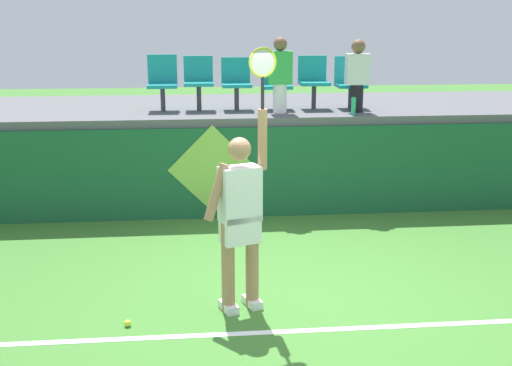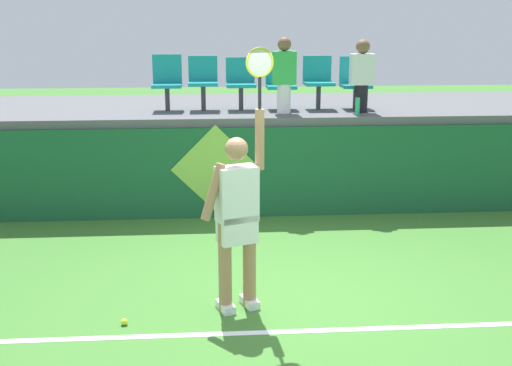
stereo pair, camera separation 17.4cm
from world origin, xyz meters
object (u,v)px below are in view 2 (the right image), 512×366
at_px(water_bottle, 357,107).
at_px(stadium_chair_3, 281,82).
at_px(stadium_chair_2, 241,81).
at_px(stadium_chair_4, 318,79).
at_px(spectator_0, 362,74).
at_px(tennis_player, 237,214).
at_px(tennis_ball, 124,322).
at_px(stadium_chair_5, 355,80).
at_px(spectator_1, 284,74).
at_px(stadium_chair_1, 203,79).
at_px(stadium_chair_0, 167,80).

height_order(water_bottle, stadium_chair_3, stadium_chair_3).
xyz_separation_m(stadium_chair_2, stadium_chair_4, (1.19, -0.00, 0.01)).
relative_size(stadium_chair_2, spectator_0, 0.73).
distance_m(tennis_player, tennis_ball, 1.47).
distance_m(tennis_player, stadium_chair_3, 4.12).
relative_size(tennis_player, water_bottle, 9.91).
height_order(stadium_chair_2, stadium_chair_3, stadium_chair_2).
height_order(tennis_ball, stadium_chair_5, stadium_chair_5).
bearing_deg(stadium_chair_3, stadium_chair_2, -179.94).
distance_m(stadium_chair_2, spectator_1, 0.76).
bearing_deg(water_bottle, tennis_ball, -130.41).
bearing_deg(tennis_player, spectator_1, 76.47).
bearing_deg(stadium_chair_1, tennis_player, -85.13).
distance_m(stadium_chair_1, spectator_0, 2.37).
bearing_deg(stadium_chair_3, stadium_chair_4, -0.07).
distance_m(stadium_chair_0, stadium_chair_3, 1.72).
distance_m(stadium_chair_0, stadium_chair_1, 0.54).
relative_size(tennis_ball, stadium_chair_3, 0.09).
relative_size(water_bottle, spectator_1, 0.24).
distance_m(stadium_chair_2, stadium_chair_4, 1.19).
relative_size(tennis_ball, spectator_1, 0.06).
bearing_deg(spectator_1, stadium_chair_2, 144.70).
xyz_separation_m(stadium_chair_0, spectator_1, (1.72, -0.44, 0.12)).
xyz_separation_m(stadium_chair_0, stadium_chair_1, (0.54, -0.01, 0.01)).
distance_m(tennis_ball, stadium_chair_4, 5.25).
distance_m(tennis_ball, spectator_0, 5.26).
bearing_deg(stadium_chair_1, stadium_chair_3, 0.06).
bearing_deg(spectator_1, stadium_chair_1, 159.88).
bearing_deg(stadium_chair_2, stadium_chair_5, 0.14).
bearing_deg(stadium_chair_5, stadium_chair_4, -179.57).
xyz_separation_m(stadium_chair_1, stadium_chair_4, (1.75, 0.00, -0.01)).
height_order(water_bottle, stadium_chair_5, stadium_chair_5).
bearing_deg(spectator_1, stadium_chair_5, 20.87).
relative_size(spectator_0, spectator_1, 0.97).
bearing_deg(tennis_player, stadium_chair_1, 94.87).
relative_size(stadium_chair_2, stadium_chair_5, 0.99).
relative_size(stadium_chair_2, stadium_chair_3, 1.04).
height_order(tennis_ball, spectator_1, spectator_1).
xyz_separation_m(tennis_player, tennis_ball, (-1.09, -0.29, -0.95)).
distance_m(tennis_ball, spectator_1, 4.69).
bearing_deg(stadium_chair_1, spectator_0, -10.58).
height_order(tennis_ball, water_bottle, water_bottle).
bearing_deg(stadium_chair_0, tennis_player, -77.47).
height_order(stadium_chair_3, stadium_chair_4, stadium_chair_4).
bearing_deg(spectator_1, stadium_chair_3, 90.00).
xyz_separation_m(tennis_player, water_bottle, (1.87, 3.18, 0.57)).
height_order(stadium_chair_0, stadium_chair_5, stadium_chair_0).
bearing_deg(tennis_player, stadium_chair_0, 102.53).
xyz_separation_m(stadium_chair_3, spectator_0, (1.15, -0.44, 0.15)).
distance_m(tennis_ball, stadium_chair_2, 4.79).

